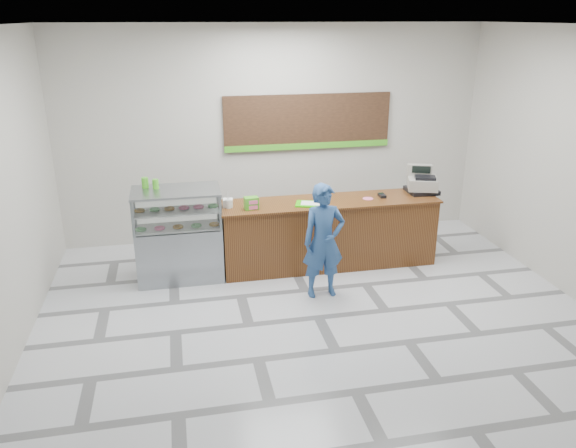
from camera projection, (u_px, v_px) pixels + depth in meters
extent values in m
plane|color=silver|center=(319.00, 317.00, 7.11)|extent=(7.00, 7.00, 0.00)
plane|color=beige|center=(275.00, 135.00, 9.26)|extent=(7.00, 0.00, 7.00)
plane|color=silver|center=(325.00, 25.00, 5.89)|extent=(7.00, 7.00, 0.00)
cube|color=brown|center=(329.00, 234.00, 8.46)|extent=(3.20, 0.70, 1.00)
cube|color=brown|center=(330.00, 202.00, 8.28)|extent=(3.26, 0.76, 0.03)
cube|color=gray|center=(180.00, 252.00, 8.08)|extent=(1.20, 0.70, 0.80)
cube|color=white|center=(177.00, 209.00, 7.85)|extent=(1.20, 0.70, 0.50)
cube|color=gray|center=(175.00, 191.00, 7.76)|extent=(1.22, 0.72, 0.03)
cube|color=silver|center=(178.00, 224.00, 7.93)|extent=(1.14, 0.64, 0.02)
cube|color=silver|center=(177.00, 208.00, 7.85)|extent=(1.14, 0.64, 0.02)
torus|color=#6FC472|center=(141.00, 227.00, 7.73)|extent=(0.15, 0.15, 0.05)
torus|color=pink|center=(160.00, 226.00, 7.78)|extent=(0.15, 0.15, 0.05)
torus|color=#A9772F|center=(178.00, 225.00, 7.83)|extent=(0.15, 0.15, 0.05)
torus|color=#6FC472|center=(196.00, 223.00, 7.88)|extent=(0.15, 0.15, 0.05)
torus|color=#A9772F|center=(214.00, 222.00, 7.92)|extent=(0.15, 0.15, 0.05)
torus|color=#A9772F|center=(140.00, 207.00, 7.79)|extent=(0.15, 0.15, 0.05)
torus|color=#6FC472|center=(155.00, 206.00, 7.83)|extent=(0.15, 0.15, 0.05)
torus|color=#A9772F|center=(169.00, 205.00, 7.86)|extent=(0.15, 0.15, 0.05)
torus|color=pink|center=(184.00, 205.00, 7.90)|extent=(0.15, 0.15, 0.05)
torus|color=pink|center=(198.00, 204.00, 7.94)|extent=(0.15, 0.15, 0.05)
torus|color=#6FC472|center=(212.00, 203.00, 7.98)|extent=(0.15, 0.15, 0.05)
cube|color=black|center=(308.00, 122.00, 9.25)|extent=(2.80, 0.05, 0.90)
cube|color=green|center=(308.00, 146.00, 9.36)|extent=(2.80, 0.02, 0.10)
cube|color=black|center=(422.00, 190.00, 8.65)|extent=(0.43, 0.43, 0.06)
cube|color=gray|center=(422.00, 183.00, 8.61)|extent=(0.55, 0.57, 0.17)
cube|color=black|center=(425.00, 178.00, 8.49)|extent=(0.36, 0.30, 0.04)
cube|color=gray|center=(420.00, 170.00, 8.67)|extent=(0.38, 0.22, 0.17)
cube|color=black|center=(421.00, 170.00, 8.61)|extent=(0.27, 0.10, 0.11)
cube|color=black|center=(382.00, 195.00, 8.44)|extent=(0.09, 0.17, 0.04)
cube|color=#2BD802|center=(309.00, 204.00, 8.10)|extent=(0.46, 0.39, 0.02)
cube|color=white|center=(311.00, 203.00, 8.10)|extent=(0.33, 0.27, 0.00)
cube|color=white|center=(228.00, 203.00, 7.99)|extent=(0.15, 0.15, 0.12)
cylinder|color=silver|center=(228.00, 204.00, 7.94)|extent=(0.09, 0.09, 0.13)
cube|color=green|center=(251.00, 203.00, 7.89)|extent=(0.21, 0.15, 0.17)
cylinder|color=pink|center=(368.00, 199.00, 8.36)|extent=(0.16, 0.16, 0.00)
cylinder|color=green|center=(145.00, 183.00, 7.83)|extent=(0.09, 0.09, 0.15)
cylinder|color=green|center=(156.00, 184.00, 7.79)|extent=(0.09, 0.09, 0.13)
imported|color=#294D82|center=(324.00, 241.00, 7.44)|extent=(0.59, 0.40, 1.57)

